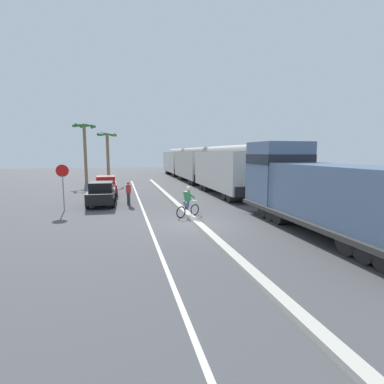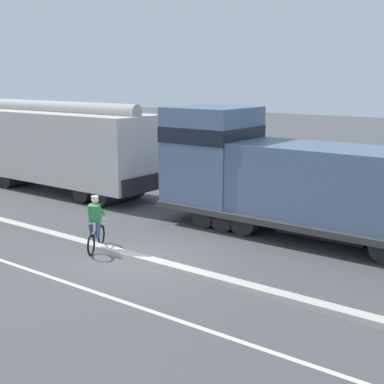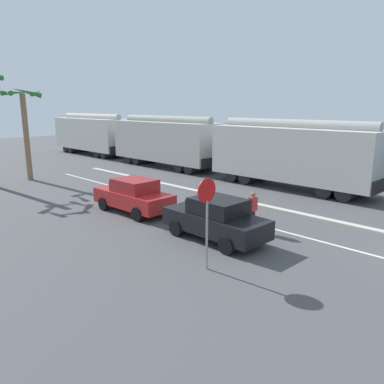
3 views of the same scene
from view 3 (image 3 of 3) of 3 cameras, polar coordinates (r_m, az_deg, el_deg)
median_curb at (r=17.93m, az=16.10°, el=-3.33°), size 0.36×36.00×0.16m
lane_stripe at (r=15.97m, az=11.86°, el=-5.39°), size 0.14×36.00×0.01m
hopper_car_lead at (r=23.54m, az=15.03°, el=5.52°), size 2.90×10.60×4.18m
hopper_car_middle at (r=30.97m, az=-3.98°, el=7.63°), size 2.90×10.60×4.18m
hopper_car_trailing at (r=40.41m, az=-14.99°, el=8.48°), size 2.90×10.60×4.18m
parked_car_black at (r=14.14m, az=3.62°, el=-4.10°), size 1.91×4.24×1.62m
parked_car_red at (r=17.94m, az=-8.88°, el=-0.53°), size 1.93×4.25×1.62m
stop_sign at (r=11.25m, az=2.26°, el=-2.18°), size 0.76×0.08×2.88m
palm_tree_far at (r=27.62m, az=-24.24°, el=10.59°), size 2.30×2.32×6.17m
pedestrian_by_cars at (r=15.25m, az=9.23°, el=-2.84°), size 0.34×0.22×1.62m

